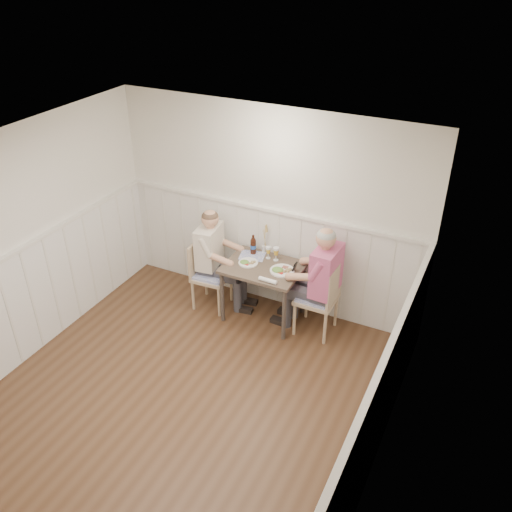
% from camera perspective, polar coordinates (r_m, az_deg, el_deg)
% --- Properties ---
extents(ground_plane, '(4.50, 4.50, 0.00)m').
position_cam_1_polar(ground_plane, '(5.84, -8.45, -15.76)').
color(ground_plane, '#4A2F1C').
extents(room_shell, '(4.04, 4.54, 2.60)m').
position_cam_1_polar(room_shell, '(4.86, -9.80, -3.33)').
color(room_shell, silver).
rests_on(room_shell, ground).
extents(wainscot, '(4.00, 4.49, 1.34)m').
position_cam_1_polar(wainscot, '(5.80, -5.22, -6.72)').
color(wainscot, silver).
rests_on(wainscot, ground).
extents(dining_table, '(0.93, 0.70, 0.75)m').
position_cam_1_polar(dining_table, '(6.61, 0.76, -1.81)').
color(dining_table, '#4B4032').
rests_on(dining_table, ground).
extents(chair_right, '(0.46, 0.46, 0.96)m').
position_cam_1_polar(chair_right, '(6.47, 6.91, -4.21)').
color(chair_right, tan).
rests_on(chair_right, ground).
extents(chair_left, '(0.46, 0.46, 0.92)m').
position_cam_1_polar(chair_left, '(6.94, -5.13, -1.67)').
color(chair_left, tan).
rests_on(chair_left, ground).
extents(man_in_pink, '(0.68, 0.47, 1.44)m').
position_cam_1_polar(man_in_pink, '(6.43, 6.87, -3.54)').
color(man_in_pink, '#3F3F47').
rests_on(man_in_pink, ground).
extents(diner_cream, '(0.67, 0.46, 1.36)m').
position_cam_1_polar(diner_cream, '(6.95, -4.53, -0.90)').
color(diner_cream, '#3F3F47').
rests_on(diner_cream, ground).
extents(plate_man, '(0.30, 0.30, 0.07)m').
position_cam_1_polar(plate_man, '(6.45, 2.68, -1.46)').
color(plate_man, white).
rests_on(plate_man, dining_table).
extents(plate_diner, '(0.24, 0.24, 0.06)m').
position_cam_1_polar(plate_diner, '(6.60, -0.95, -0.65)').
color(plate_diner, white).
rests_on(plate_diner, dining_table).
extents(beer_glass_a, '(0.07, 0.07, 0.18)m').
position_cam_1_polar(beer_glass_a, '(6.61, 2.12, 0.44)').
color(beer_glass_a, silver).
rests_on(beer_glass_a, dining_table).
extents(beer_glass_b, '(0.06, 0.06, 0.16)m').
position_cam_1_polar(beer_glass_b, '(6.66, 1.30, 0.57)').
color(beer_glass_b, silver).
rests_on(beer_glass_b, dining_table).
extents(beer_bottle, '(0.07, 0.07, 0.26)m').
position_cam_1_polar(beer_bottle, '(6.75, -0.29, 1.11)').
color(beer_bottle, black).
rests_on(beer_bottle, dining_table).
extents(rolled_napkin, '(0.23, 0.06, 0.05)m').
position_cam_1_polar(rolled_napkin, '(6.25, 1.26, -2.58)').
color(rolled_napkin, white).
rests_on(rolled_napkin, dining_table).
extents(grass_vase, '(0.05, 0.05, 0.42)m').
position_cam_1_polar(grass_vase, '(6.75, 0.84, 1.81)').
color(grass_vase, silver).
rests_on(grass_vase, dining_table).
extents(gingham_mat, '(0.36, 0.31, 0.01)m').
position_cam_1_polar(gingham_mat, '(6.76, -0.40, 0.03)').
color(gingham_mat, '#4453A9').
rests_on(gingham_mat, dining_table).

